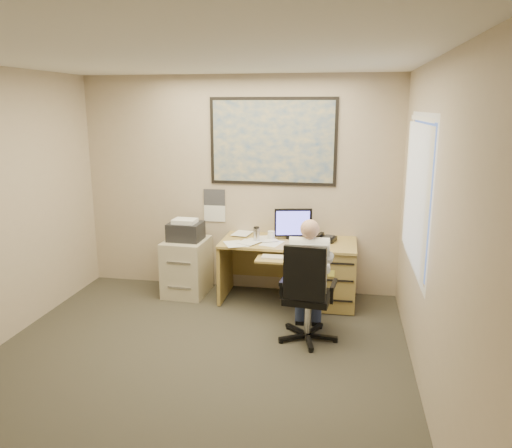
% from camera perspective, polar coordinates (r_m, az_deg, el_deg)
% --- Properties ---
extents(room_shell, '(4.00, 4.50, 2.70)m').
position_cam_1_polar(room_shell, '(4.17, -8.49, -0.29)').
color(room_shell, '#322F27').
rests_on(room_shell, ground).
extents(desk, '(1.60, 0.97, 1.11)m').
position_cam_1_polar(desk, '(6.05, 6.90, -4.91)').
color(desk, '#AE934A').
rests_on(desk, ground).
extents(world_map, '(1.56, 0.03, 1.06)m').
position_cam_1_polar(world_map, '(6.15, 1.93, 9.39)').
color(world_map, '#1E4C93').
rests_on(world_map, room_shell).
extents(wall_calendar, '(0.28, 0.01, 0.42)m').
position_cam_1_polar(wall_calendar, '(6.41, -4.77, 2.12)').
color(wall_calendar, white).
rests_on(wall_calendar, room_shell).
extents(window_blinds, '(0.06, 1.40, 1.30)m').
position_cam_1_polar(window_blinds, '(4.75, 17.99, 3.32)').
color(window_blinds, white).
rests_on(window_blinds, room_shell).
extents(filing_cabinet, '(0.53, 0.62, 0.97)m').
position_cam_1_polar(filing_cabinet, '(6.34, -7.92, -4.29)').
color(filing_cabinet, '#BBB296').
rests_on(filing_cabinet, ground).
extents(office_chair, '(0.68, 0.68, 1.04)m').
position_cam_1_polar(office_chair, '(5.10, 5.94, -10.07)').
color(office_chair, black).
rests_on(office_chair, ground).
extents(person, '(0.54, 0.74, 1.24)m').
position_cam_1_polar(person, '(5.06, 6.04, -6.39)').
color(person, silver).
rests_on(person, office_chair).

